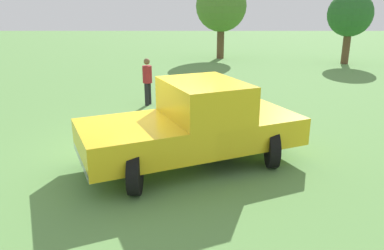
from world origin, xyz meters
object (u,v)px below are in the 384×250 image
Objects in this scene: person_bystander at (147,79)px; tree_far_center at (350,15)px; tree_back_left at (221,6)px; pickup_truck at (197,122)px.

person_bystander is 14.00m from tree_far_center.
person_bystander is 12.11m from tree_back_left.
tree_back_left is at bearing -87.12° from person_bystander.
tree_far_center is at bearing 72.96° from tree_back_left.
pickup_truck is at bearing 127.01° from person_bystander.
tree_far_center is at bearing -145.27° from pickup_truck.
tree_far_center reaches higher than person_bystander.
tree_back_left is 7.39m from tree_far_center.
tree_far_center is (2.16, 7.05, -0.42)m from tree_back_left.
person_bystander is at bearing -15.96° from tree_back_left.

